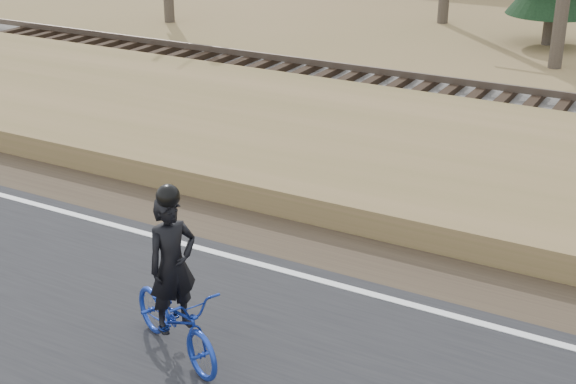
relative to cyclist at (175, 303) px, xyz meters
The scene contains 4 objects.
ground 3.96m from the cyclist, 32.46° to the left, with size 120.00×120.00×0.00m, color olive.
edge_line 4.05m from the cyclist, 34.88° to the left, with size 120.00×0.12×0.01m, color silver.
shoulder 4.70m from the cyclist, 45.05° to the left, with size 120.00×1.60×0.04m, color #473A2B.
cyclist is the anchor object (origin of this frame).
Camera 1 is at (1.55, -8.21, 5.32)m, focal length 50.00 mm.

